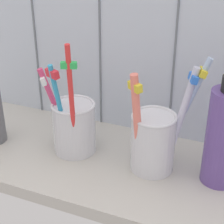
# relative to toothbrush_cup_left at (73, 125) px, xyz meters

# --- Properties ---
(counter_slab) EXTENTS (0.64, 0.22, 0.02)m
(counter_slab) POSITION_rel_toothbrush_cup_left_xyz_m (0.07, -0.01, -0.06)
(counter_slab) COLOR #BCB7AD
(counter_slab) RESTS_ON ground
(tile_wall_back) EXTENTS (0.64, 0.02, 0.45)m
(tile_wall_back) POSITION_rel_toothbrush_cup_left_xyz_m (0.07, 0.11, 0.16)
(tile_wall_back) COLOR silver
(tile_wall_back) RESTS_ON ground
(toothbrush_cup_left) EXTENTS (0.08, 0.08, 0.19)m
(toothbrush_cup_left) POSITION_rel_toothbrush_cup_left_xyz_m (0.00, 0.00, 0.00)
(toothbrush_cup_left) COLOR silver
(toothbrush_cup_left) RESTS_ON counter_slab
(toothbrush_cup_right) EXTENTS (0.10, 0.07, 0.18)m
(toothbrush_cup_right) POSITION_rel_toothbrush_cup_left_xyz_m (0.13, 0.00, 0.00)
(toothbrush_cup_right) COLOR silver
(toothbrush_cup_right) RESTS_ON counter_slab
(soap_bottle) EXTENTS (0.05, 0.05, 0.16)m
(soap_bottle) POSITION_rel_toothbrush_cup_left_xyz_m (0.23, 0.01, 0.03)
(soap_bottle) COLOR #654794
(soap_bottle) RESTS_ON counter_slab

